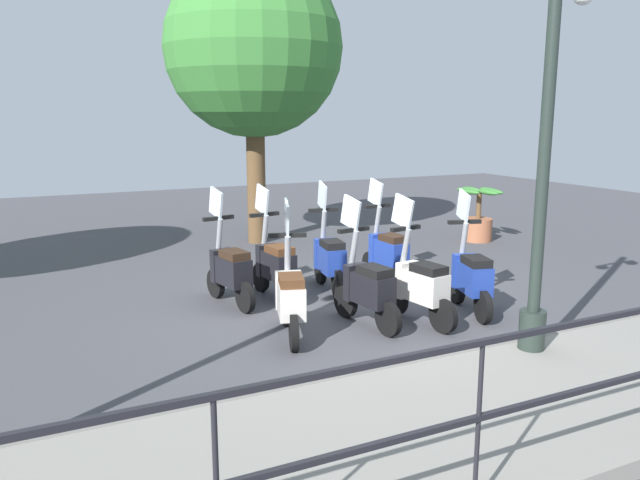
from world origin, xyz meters
TOP-DOWN VIEW (x-y plane):
  - ground_plane at (0.00, 0.00)m, footprint 28.00×28.00m
  - promenade_walkway at (-3.15, 0.00)m, footprint 2.20×20.00m
  - lamp_post_near at (-2.40, -0.62)m, footprint 0.26×0.90m
  - tree_distant at (4.55, -0.24)m, footprint 3.33×3.33m
  - potted_palm at (2.75, -4.24)m, footprint 1.06×0.66m
  - scooter_near_0 at (-0.85, -1.11)m, footprint 1.20×0.53m
  - scooter_near_1 at (-0.90, -0.29)m, footprint 1.23×0.45m
  - scooter_near_2 at (-0.71, 0.33)m, footprint 1.23×0.45m
  - scooter_near_3 at (-0.67, 1.30)m, footprint 1.19×0.55m
  - scooter_far_0 at (0.83, -0.92)m, footprint 1.23×0.44m
  - scooter_far_1 at (0.84, 0.04)m, footprint 1.23×0.46m
  - scooter_far_2 at (0.83, 0.88)m, footprint 1.23×0.44m
  - scooter_far_3 at (0.82, 1.52)m, footprint 1.23×0.47m

SIDE VIEW (x-z plane):
  - ground_plane at x=0.00m, z-range 0.00..0.00m
  - promenade_walkway at x=-3.15m, z-range 0.00..0.15m
  - potted_palm at x=2.75m, z-range -0.08..0.97m
  - scooter_near_0 at x=-0.85m, z-range -0.29..1.25m
  - scooter_near_1 at x=-0.90m, z-range -0.29..1.25m
  - scooter_near_2 at x=-0.71m, z-range -0.29..1.25m
  - scooter_near_3 at x=-0.67m, z-range -0.29..1.25m
  - scooter_far_0 at x=0.83m, z-range -0.29..1.25m
  - scooter_far_1 at x=0.84m, z-range -0.29..1.25m
  - scooter_far_2 at x=0.83m, z-range -0.29..1.25m
  - scooter_far_3 at x=0.82m, z-range -0.29..1.25m
  - lamp_post_near at x=-2.40m, z-range -0.09..3.86m
  - tree_distant at x=4.55m, z-range 1.00..6.36m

